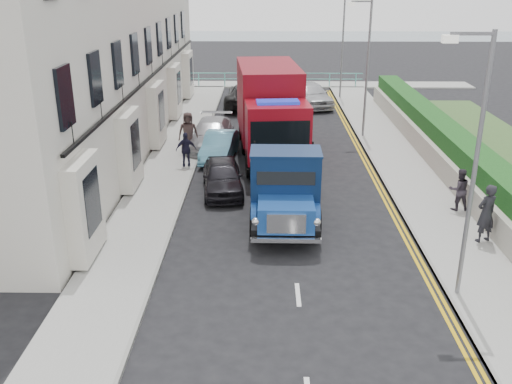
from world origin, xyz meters
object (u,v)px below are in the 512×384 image
lamp_far (341,40)px  pedestrian_east_near (486,213)px  bedford_lorry (285,192)px  red_lorry (270,109)px  lamp_mid (365,61)px  parked_car_front (222,176)px  lamp_near (472,155)px

lamp_far → pedestrian_east_near: lamp_far is taller
bedford_lorry → red_lorry: red_lorry is taller
lamp_mid → red_lorry: (-4.87, -3.07, -1.79)m
parked_car_front → pedestrian_east_near: 9.86m
lamp_mid → lamp_far: size_ratio=1.00×
lamp_mid → bedford_lorry: 12.63m
lamp_near → bedford_lorry: bearing=134.5°
lamp_far → parked_car_front: lamp_far is taller
bedford_lorry → lamp_near: bearing=-44.8°
red_lorry → pedestrian_east_near: (6.79, -9.73, -1.13)m
lamp_mid → bedford_lorry: (-4.41, -11.51, -2.73)m
lamp_near → bedford_lorry: (-4.41, 4.49, -2.73)m
pedestrian_east_near → parked_car_front: bearing=-51.3°
red_lorry → parked_car_front: bearing=-115.8°
lamp_far → lamp_near: bearing=-90.0°
lamp_mid → red_lorry: bearing=-147.7°
lamp_near → lamp_mid: size_ratio=1.00×
lamp_mid → pedestrian_east_near: bearing=-81.5°
lamp_near → red_lorry: 13.93m
lamp_mid → lamp_far: bearing=90.0°
parked_car_front → pedestrian_east_near: size_ratio=1.98×
lamp_mid → parked_car_front: 11.14m
pedestrian_east_near → lamp_far: bearing=-108.6°
parked_car_front → pedestrian_east_near: (8.70, -4.61, 0.43)m
lamp_near → lamp_mid: (0.00, 16.00, 0.00)m
lamp_mid → red_lorry: size_ratio=0.86×
lamp_far → pedestrian_east_near: 23.07m
lamp_near → lamp_far: 26.00m
lamp_far → parked_car_front: bearing=-110.4°
red_lorry → lamp_mid: bearing=26.9°
red_lorry → parked_car_front: 5.68m
bedford_lorry → pedestrian_east_near: (6.33, -1.29, -0.18)m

